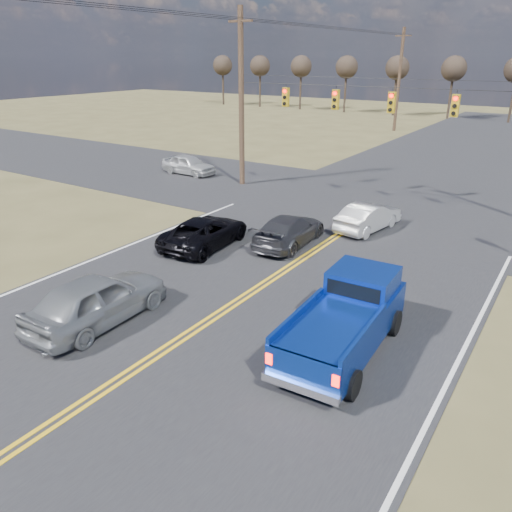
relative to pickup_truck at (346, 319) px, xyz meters
The scene contains 12 objects.
ground 5.88m from the pickup_truck, 134.25° to the right, with size 160.00×160.00×0.00m, color brown.
road_main 7.17m from the pickup_truck, 124.73° to the left, with size 14.00×120.00×0.02m, color #28282B.
road_cross 14.45m from the pickup_truck, 106.31° to the left, with size 120.00×12.00×0.02m, color #28282B.
signal_gantry 14.68m from the pickup_truck, 104.60° to the left, with size 19.60×4.83×10.00m.
utility_poles 14.13m from the pickup_truck, 107.50° to the left, with size 19.60×58.32×10.00m.
treeline 23.65m from the pickup_truck, 100.07° to the left, with size 87.00×117.80×7.40m.
pickup_truck is the anchor object (origin of this frame).
silver_suv 7.27m from the pickup_truck, 158.55° to the right, with size 1.83×4.56×1.55m, color gray.
black_suv 9.17m from the pickup_truck, 153.06° to the left, with size 2.06×4.48×1.24m, color black.
white_car_queue 10.37m from the pickup_truck, 108.27° to the left, with size 1.33×3.82×1.26m, color #BBBBBB.
dgrey_car_queue 8.23m from the pickup_truck, 130.47° to the left, with size 1.76×4.33×1.26m, color #34353A.
cross_car_west 22.58m from the pickup_truck, 141.27° to the left, with size 3.83×1.54×1.30m, color #BCBCBC.
Camera 1 is at (8.48, -6.90, 7.48)m, focal length 35.00 mm.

